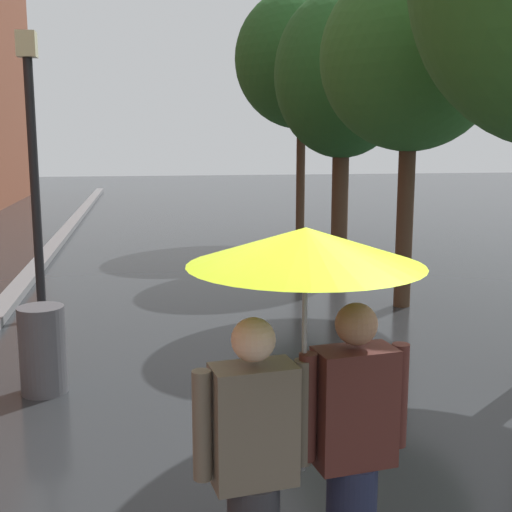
{
  "coord_description": "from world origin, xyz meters",
  "views": [
    {
      "loc": [
        -1.17,
        -3.43,
        2.43
      ],
      "look_at": [
        -0.17,
        2.54,
        1.35
      ],
      "focal_mm": 46.74,
      "sensor_mm": 36.0,
      "label": 1
    }
  ],
  "objects_px": {
    "couple_under_umbrella": "(305,364)",
    "litter_bin": "(43,350)",
    "street_tree_1": "(411,59)",
    "street_tree_2": "(343,76)",
    "street_lamp_post": "(33,153)",
    "street_tree_3": "(302,60)"
  },
  "relations": [
    {
      "from": "street_tree_2",
      "to": "litter_bin",
      "type": "relative_size",
      "value": 6.04
    },
    {
      "from": "couple_under_umbrella",
      "to": "litter_bin",
      "type": "relative_size",
      "value": 2.37
    },
    {
      "from": "street_tree_1",
      "to": "street_tree_2",
      "type": "relative_size",
      "value": 0.93
    },
    {
      "from": "street_tree_2",
      "to": "litter_bin",
      "type": "distance_m",
      "value": 8.2
    },
    {
      "from": "street_tree_2",
      "to": "street_lamp_post",
      "type": "bearing_deg",
      "value": -148.3
    },
    {
      "from": "street_tree_1",
      "to": "couple_under_umbrella",
      "type": "bearing_deg",
      "value": -115.95
    },
    {
      "from": "street_tree_3",
      "to": "street_lamp_post",
      "type": "distance_m",
      "value": 8.23
    },
    {
      "from": "couple_under_umbrella",
      "to": "litter_bin",
      "type": "height_order",
      "value": "couple_under_umbrella"
    },
    {
      "from": "street_lamp_post",
      "to": "street_tree_1",
      "type": "bearing_deg",
      "value": -1.89
    },
    {
      "from": "litter_bin",
      "to": "street_tree_2",
      "type": "bearing_deg",
      "value": 51.69
    },
    {
      "from": "street_tree_1",
      "to": "couple_under_umbrella",
      "type": "distance_m",
      "value": 7.01
    },
    {
      "from": "street_tree_2",
      "to": "street_lamp_post",
      "type": "distance_m",
      "value": 6.16
    },
    {
      "from": "street_lamp_post",
      "to": "litter_bin",
      "type": "height_order",
      "value": "street_lamp_post"
    },
    {
      "from": "couple_under_umbrella",
      "to": "litter_bin",
      "type": "xyz_separation_m",
      "value": [
        -1.75,
        3.39,
        -0.93
      ]
    },
    {
      "from": "couple_under_umbrella",
      "to": "street_lamp_post",
      "type": "bearing_deg",
      "value": 109.36
    },
    {
      "from": "street_tree_2",
      "to": "street_lamp_post",
      "type": "xyz_separation_m",
      "value": [
        -5.12,
        -3.16,
        -1.33
      ]
    },
    {
      "from": "street_tree_1",
      "to": "street_tree_3",
      "type": "xyz_separation_m",
      "value": [
        -0.04,
        6.36,
        0.69
      ]
    },
    {
      "from": "street_tree_1",
      "to": "litter_bin",
      "type": "bearing_deg",
      "value": -150.74
    },
    {
      "from": "street_lamp_post",
      "to": "litter_bin",
      "type": "xyz_separation_m",
      "value": [
        0.42,
        -2.78,
        -1.8
      ]
    },
    {
      "from": "street_tree_1",
      "to": "street_lamp_post",
      "type": "bearing_deg",
      "value": 178.11
    },
    {
      "from": "litter_bin",
      "to": "couple_under_umbrella",
      "type": "bearing_deg",
      "value": -62.7
    },
    {
      "from": "street_tree_2",
      "to": "street_tree_3",
      "type": "bearing_deg",
      "value": 91.19
    }
  ]
}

